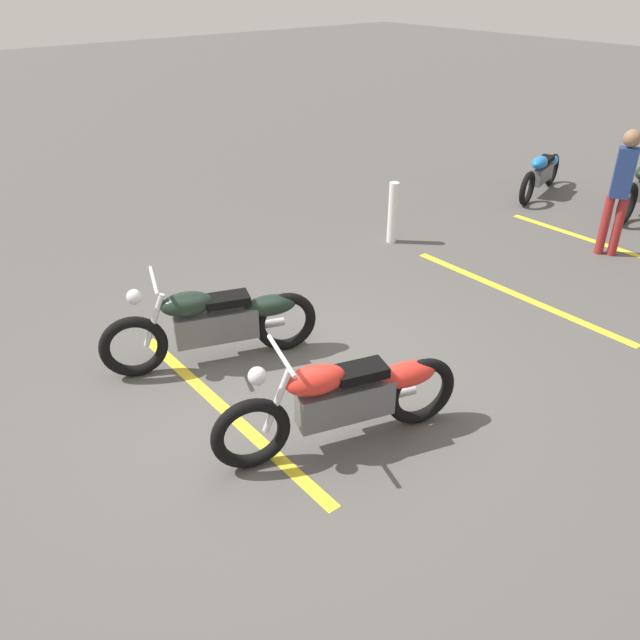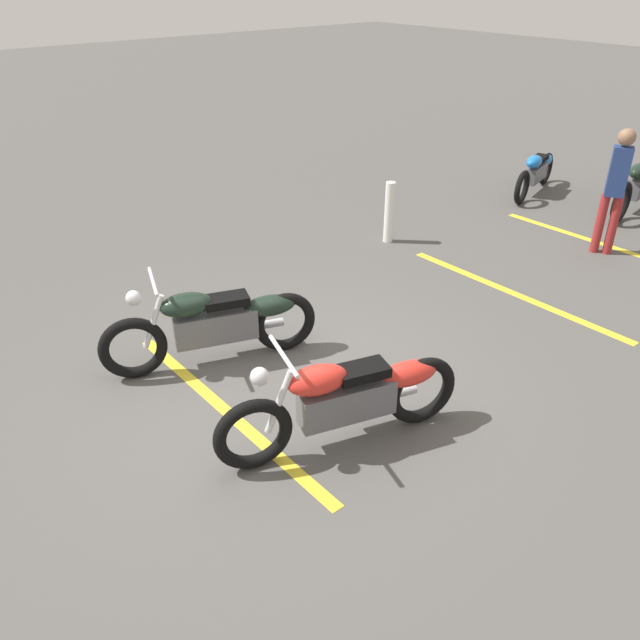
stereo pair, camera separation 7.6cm
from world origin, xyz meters
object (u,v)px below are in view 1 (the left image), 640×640
Objects in this scene: bystander_near_row at (620,187)px; motorcycle_row_right at (542,172)px; motorcycle_bright_foreground at (346,398)px; motorcycle_dark_foreground at (217,322)px; bollard_post at (393,213)px.

motorcycle_row_right is at bearing 24.40° from bystander_near_row.
motorcycle_bright_foreground is at bearing 157.71° from bystander_near_row.
motorcycle_bright_foreground is at bearing 116.00° from motorcycle_dark_foreground.
motorcycle_bright_foreground is 4.58m from bollard_post.
bystander_near_row is (5.54, 0.75, 0.52)m from motorcycle_bright_foreground.
motorcycle_dark_foreground is (-0.19, 1.79, 0.00)m from motorcycle_bright_foreground.
motorcycle_bright_foreground is 1.16× the size of motorcycle_row_right.
bystander_near_row is (-1.56, -2.18, 0.58)m from motorcycle_row_right.
motorcycle_row_right is 2.75m from bystander_near_row.
bystander_near_row is 3.09m from bollard_post.
motorcycle_dark_foreground is at bearing -66.90° from motorcycle_bright_foreground.
motorcycle_row_right is 1.07× the size of bystander_near_row.
bystander_near_row is 1.94× the size of bollard_post.
bystander_near_row is at bearing 37.91° from motorcycle_row_right.
bollard_post reaches higher than motorcycle_row_right.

